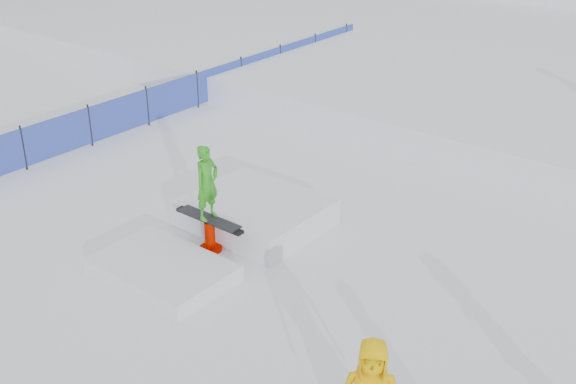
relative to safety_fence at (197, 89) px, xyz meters
The scene contains 4 objects.
ground 9.28m from the safety_fence, 45.44° to the right, with size 120.00×120.00×0.00m, color white.
snow_midrise 11.43m from the safety_fence, 55.34° to the left, with size 50.00×18.00×0.80m, color white.
safety_fence is the anchor object (origin of this frame).
jib_rail_feature 7.90m from the safety_fence, 40.48° to the right, with size 2.60×4.40×2.11m.
Camera 1 is at (8.00, -7.44, 6.93)m, focal length 45.00 mm.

